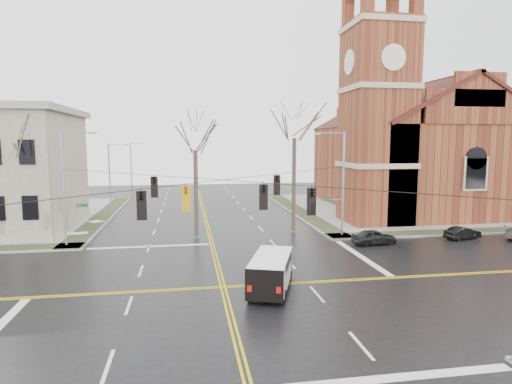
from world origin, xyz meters
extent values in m
plane|color=black|center=(0.00, 0.00, 0.00)|extent=(120.00, 120.00, 0.00)
cube|color=gray|center=(25.00, 25.00, 0.07)|extent=(30.00, 30.00, 0.15)
cube|color=#323C21|center=(11.20, 25.00, 0.15)|extent=(2.00, 30.00, 0.02)
cube|color=#323C21|center=(25.00, 11.20, 0.15)|extent=(30.00, 2.00, 0.02)
cube|color=#323C21|center=(-11.20, 25.00, 0.15)|extent=(2.00, 30.00, 0.02)
cube|color=gold|center=(-0.12, 0.00, 0.01)|extent=(0.12, 100.00, 0.01)
cube|color=gold|center=(0.12, 0.00, 0.01)|extent=(0.12, 100.00, 0.01)
cube|color=gold|center=(0.00, -0.12, 0.01)|extent=(100.00, 0.12, 0.01)
cube|color=gold|center=(0.00, 0.12, 0.01)|extent=(100.00, 0.12, 0.01)
cube|color=silver|center=(5.00, -10.50, 0.01)|extent=(9.50, 0.50, 0.01)
cube|color=silver|center=(-5.00, 10.50, 0.01)|extent=(9.50, 0.50, 0.01)
cube|color=silver|center=(10.50, 5.00, 0.01)|extent=(0.50, 9.50, 0.01)
cube|color=#5E2518|center=(17.00, 17.00, 10.00)|extent=(6.00, 6.00, 20.00)
cube|color=#BFAC92|center=(17.00, 17.00, 19.50)|extent=(6.30, 6.30, 0.50)
cylinder|color=silver|center=(17.00, 13.95, 16.00)|extent=(2.40, 0.15, 2.40)
cylinder|color=silver|center=(13.95, 17.00, 16.00)|extent=(0.15, 2.40, 2.40)
cube|color=#5E2518|center=(26.00, 26.00, 5.00)|extent=(18.00, 24.00, 10.00)
cube|color=#5E2518|center=(16.80, 20.00, 2.20)|extent=(2.00, 5.00, 4.40)
cylinder|color=gray|center=(11.50, 11.50, 4.65)|extent=(0.20, 0.20, 9.00)
cylinder|color=gray|center=(10.90, 11.50, 3.30)|extent=(1.20, 0.06, 0.06)
cube|color=#0E5523|center=(10.20, 11.50, 3.30)|extent=(0.90, 0.04, 0.25)
cylinder|color=gray|center=(10.30, 11.50, 9.05)|extent=(2.40, 0.08, 0.08)
cube|color=gray|center=(9.10, 11.50, 9.00)|extent=(0.50, 0.22, 0.15)
cylinder|color=gray|center=(-11.50, 11.50, 4.65)|extent=(0.20, 0.20, 9.00)
cylinder|color=gray|center=(-10.90, 11.50, 3.30)|extent=(1.20, 0.06, 0.06)
cube|color=#0E5523|center=(-10.20, 11.50, 3.30)|extent=(0.90, 0.04, 0.25)
cylinder|color=gray|center=(-10.30, 11.50, 9.05)|extent=(2.40, 0.08, 0.08)
cube|color=gray|center=(-9.10, 11.50, 9.00)|extent=(0.50, 0.22, 0.15)
cylinder|color=black|center=(0.00, 0.00, 6.20)|extent=(23.02, 23.02, 0.03)
cylinder|color=black|center=(0.00, 0.00, 6.20)|extent=(23.02, 23.02, 0.03)
imported|color=black|center=(-4.00, -4.00, 5.45)|extent=(0.21, 0.26, 1.30)
imported|color=black|center=(4.00, 4.00, 5.45)|extent=(0.21, 0.26, 1.30)
imported|color=orange|center=(-2.00, -2.00, 5.45)|extent=(0.21, 0.26, 1.30)
imported|color=black|center=(-4.00, 4.00, 5.45)|extent=(0.21, 0.26, 1.30)
imported|color=black|center=(4.00, -4.00, 5.45)|extent=(0.21, 0.26, 1.30)
imported|color=black|center=(2.00, -2.00, 5.45)|extent=(0.21, 0.26, 1.30)
cylinder|color=gray|center=(-10.80, 28.00, 4.10)|extent=(0.16, 0.16, 8.00)
cylinder|color=gray|center=(-9.80, 28.00, 8.00)|extent=(2.00, 0.07, 0.07)
cube|color=gray|center=(-8.80, 28.00, 7.95)|extent=(0.45, 0.20, 0.13)
cylinder|color=gray|center=(-10.80, 48.00, 4.10)|extent=(0.16, 0.16, 8.00)
cylinder|color=gray|center=(-9.80, 48.00, 8.00)|extent=(2.00, 0.07, 0.07)
cube|color=gray|center=(-8.80, 48.00, 7.95)|extent=(0.45, 0.20, 0.13)
cube|color=white|center=(2.63, -0.97, 1.14)|extent=(3.50, 5.41, 1.62)
cube|color=white|center=(3.31, 1.01, 0.90)|extent=(2.13, 1.45, 1.14)
cube|color=black|center=(3.42, 1.32, 1.43)|extent=(1.70, 0.69, 0.76)
cube|color=black|center=(2.69, -0.79, 1.67)|extent=(2.99, 3.89, 0.52)
cube|color=#B70C0A|center=(1.08, -3.15, 0.95)|extent=(0.24, 0.14, 0.32)
cube|color=#B70C0A|center=(2.48, -3.64, 0.95)|extent=(0.24, 0.14, 0.32)
cube|color=black|center=(2.63, -0.97, 0.31)|extent=(3.56, 5.47, 0.10)
cylinder|color=black|center=(2.35, 0.89, 0.34)|extent=(0.46, 0.73, 0.69)
cylinder|color=black|center=(4.00, 0.32, 0.34)|extent=(0.46, 0.73, 0.69)
cylinder|color=black|center=(1.25, -2.26, 0.34)|extent=(0.46, 0.73, 0.69)
cylinder|color=black|center=(2.91, -2.83, 0.34)|extent=(0.46, 0.73, 0.69)
imported|color=black|center=(13.02, 8.28, 0.62)|extent=(3.72, 1.74, 1.23)
imported|color=black|center=(21.36, 8.84, 0.54)|extent=(3.43, 1.84, 1.07)
cylinder|color=#362E22|center=(-14.86, 13.96, 3.83)|extent=(0.36, 0.36, 7.36)
cylinder|color=#362E22|center=(-1.16, 13.25, 3.87)|extent=(0.36, 0.36, 7.44)
cylinder|color=#362E22|center=(7.76, 14.08, 4.40)|extent=(0.36, 0.36, 8.49)
camera|label=1|loc=(-1.97, -23.80, 8.36)|focal=30.00mm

